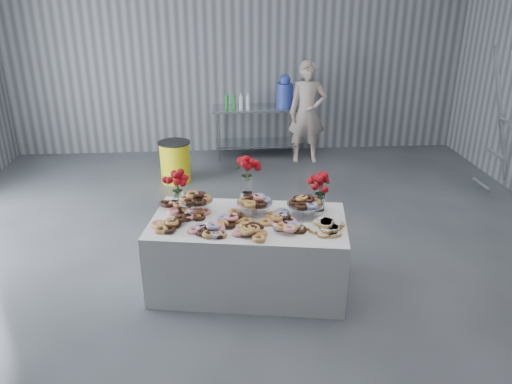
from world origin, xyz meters
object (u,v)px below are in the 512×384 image
(prep_table, at_px, (256,123))
(trash_barrel, at_px, (175,162))
(water_jug, at_px, (285,92))
(person, at_px, (307,112))
(stepladder, at_px, (509,122))
(display_table, at_px, (248,253))

(prep_table, relative_size, trash_barrel, 2.34)
(prep_table, bearing_deg, water_jug, -0.00)
(water_jug, xyz_separation_m, trash_barrel, (-1.84, -1.12, -0.83))
(person, relative_size, stepladder, 0.81)
(water_jug, bearing_deg, display_table, -102.02)
(prep_table, distance_m, person, 0.94)
(water_jug, distance_m, person, 0.55)
(display_table, xyz_separation_m, prep_table, (0.38, 4.14, 0.24))
(person, height_order, stepladder, stepladder)
(person, bearing_deg, prep_table, 165.87)
(display_table, distance_m, person, 4.07)
(water_jug, bearing_deg, prep_table, 180.00)
(person, xyz_separation_m, stepladder, (2.61, -1.62, 0.20))
(display_table, bearing_deg, stepladder, 30.05)
(water_jug, xyz_separation_m, stepladder, (2.97, -1.92, -0.08))
(person, relative_size, trash_barrel, 2.69)
(prep_table, relative_size, person, 0.87)
(prep_table, height_order, water_jug, water_jug)
(trash_barrel, relative_size, stepladder, 0.30)
(water_jug, height_order, stepladder, stepladder)
(water_jug, distance_m, trash_barrel, 2.31)
(water_jug, relative_size, person, 0.32)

